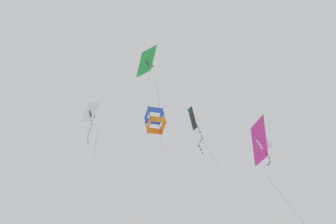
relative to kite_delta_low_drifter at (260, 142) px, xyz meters
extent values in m
pyramid|color=#DB2D93|center=(-0.02, 0.01, 0.02)|extent=(2.13, 3.53, 2.23)
cube|color=white|center=(0.22, -0.11, -0.21)|extent=(1.03, 0.53, 1.22)
cube|color=white|center=(-0.23, 0.11, 0.96)|extent=(0.49, 0.86, 0.25)
cylinder|color=#47474C|center=(0.22, -0.11, -1.25)|extent=(0.02, 0.02, 0.29)
cube|color=black|center=(0.22, -0.11, -1.39)|extent=(0.17, 0.07, 0.06)
cylinder|color=#47474C|center=(0.30, -0.11, -1.54)|extent=(0.01, 0.16, 0.29)
cube|color=black|center=(0.38, -0.11, -1.68)|extent=(0.05, 0.17, 0.06)
cylinder|color=#47474C|center=(0.39, -0.10, -1.83)|extent=(0.03, 0.04, 0.29)
cube|color=black|center=(0.41, -0.09, -1.97)|extent=(0.09, 0.16, 0.06)
cylinder|color=#47474C|center=(0.36, -0.11, -2.12)|extent=(0.05, 0.12, 0.29)
cube|color=black|center=(0.30, -0.12, -2.26)|extent=(0.11, 0.15, 0.06)
cylinder|color=#47474C|center=(0.21, -0.12, -2.41)|extent=(0.03, 0.19, 0.29)
cube|color=black|center=(0.13, -0.11, -2.55)|extent=(0.15, 0.11, 0.06)
cylinder|color=#47474C|center=(1.38, 0.37, -5.02)|extent=(0.97, 2.34, 7.84)
pyramid|color=white|center=(-11.94, 4.75, 2.39)|extent=(1.04, 2.00, 1.15)
cube|color=black|center=(-11.78, 4.79, 2.29)|extent=(0.63, 0.21, 0.70)
cube|color=black|center=(-12.13, 4.70, 2.87)|extent=(0.21, 0.49, 0.13)
cylinder|color=#47474C|center=(-11.73, 4.82, 1.65)|extent=(0.02, 0.04, 0.32)
cube|color=blue|center=(-11.75, 4.82, 1.50)|extent=(0.15, 0.12, 0.06)
cylinder|color=#47474C|center=(-11.69, 4.82, 1.34)|extent=(0.01, 0.11, 0.32)
cube|color=blue|center=(-11.64, 4.82, 1.18)|extent=(0.17, 0.05, 0.06)
cylinder|color=#47474C|center=(-11.66, 4.82, 1.02)|extent=(0.02, 0.05, 0.32)
cube|color=blue|center=(-11.68, 4.81, 0.86)|extent=(0.07, 0.17, 0.06)
cylinder|color=#47474C|center=(-11.68, 4.82, 0.71)|extent=(0.02, 0.01, 0.32)
cube|color=blue|center=(-11.69, 4.82, 0.55)|extent=(0.17, 0.04, 0.06)
cylinder|color=#47474C|center=(-11.71, 4.83, 0.39)|extent=(0.02, 0.07, 0.32)
cube|color=blue|center=(-11.74, 4.83, 0.23)|extent=(0.12, 0.15, 0.06)
cylinder|color=#47474C|center=(-11.76, 4.83, 0.07)|extent=(0.01, 0.04, 0.32)
cube|color=blue|center=(-11.78, 4.84, -0.09)|extent=(0.16, 0.10, 0.06)
cylinder|color=#47474C|center=(-11.78, 4.82, -0.24)|extent=(0.04, 0.01, 0.32)
cube|color=blue|center=(-11.78, 4.81, -0.40)|extent=(0.07, 0.17, 0.06)
cylinder|color=#47474C|center=(-11.75, 4.82, -0.56)|extent=(0.03, 0.08, 0.32)
cube|color=blue|center=(-11.71, 4.83, -0.72)|extent=(0.16, 0.08, 0.06)
cylinder|color=#47474C|center=(-11.68, 4.81, -0.88)|extent=(0.04, 0.07, 0.32)
cube|color=blue|center=(-11.65, 4.80, -1.03)|extent=(0.17, 0.08, 0.06)
cylinder|color=#47474C|center=(-11.13, 4.70, -0.59)|extent=(0.23, 1.18, 4.80)
cube|color=blue|center=(-5.47, 5.85, 6.92)|extent=(0.38, 1.32, 0.70)
cube|color=blue|center=(-6.74, 6.08, 6.70)|extent=(0.38, 1.32, 0.70)
cube|color=blue|center=(-5.99, 6.61, 6.81)|extent=(1.39, 0.29, 0.90)
cube|color=blue|center=(-6.22, 5.32, 6.81)|extent=(1.39, 0.29, 0.90)
cube|color=orange|center=(-5.26, 5.81, 5.63)|extent=(0.38, 1.32, 0.70)
cube|color=orange|center=(-6.53, 6.04, 5.41)|extent=(0.38, 1.32, 0.70)
cube|color=orange|center=(-5.78, 6.57, 5.52)|extent=(1.39, 0.29, 0.90)
cube|color=orange|center=(-6.01, 5.28, 5.52)|extent=(1.39, 0.29, 0.90)
cylinder|color=#332D28|center=(-5.25, 6.47, 6.27)|extent=(0.40, 0.12, 2.09)
cylinder|color=#332D28|center=(-5.48, 5.19, 6.27)|extent=(0.40, 0.12, 2.09)
cylinder|color=#332D28|center=(-6.52, 6.70, 6.06)|extent=(0.40, 0.12, 2.09)
cylinder|color=#332D28|center=(-6.75, 5.41, 6.06)|extent=(0.40, 0.12, 2.09)
cylinder|color=#47474C|center=(-5.41, 5.89, 3.65)|extent=(0.06, 0.88, 3.06)
pyramid|color=green|center=(-10.23, -2.02, 1.00)|extent=(0.71, 2.16, 1.27)
cube|color=purple|center=(-10.05, -2.01, 0.89)|extent=(0.71, 0.09, 0.76)
cube|color=purple|center=(-10.44, -2.04, 1.54)|extent=(0.12, 0.54, 0.14)
cylinder|color=#47474C|center=(-9.99, -1.99, 0.24)|extent=(0.05, 0.03, 0.26)
cube|color=white|center=(-10.00, -1.97, 0.11)|extent=(0.17, 0.08, 0.06)
cylinder|color=#47474C|center=(-9.98, -2.00, -0.01)|extent=(0.06, 0.05, 0.26)
cube|color=white|center=(-9.96, -2.02, -0.14)|extent=(0.10, 0.16, 0.06)
cylinder|color=#47474C|center=(-9.95, -2.03, -0.27)|extent=(0.03, 0.02, 0.25)
cube|color=white|center=(-9.94, -2.04, -0.39)|extent=(0.08, 0.16, 0.06)
cylinder|color=#47474C|center=(-9.95, -2.01, -0.52)|extent=(0.08, 0.02, 0.26)
cube|color=white|center=(-9.95, -1.97, -0.65)|extent=(0.04, 0.17, 0.06)
cylinder|color=#47474C|center=(-9.98, -1.98, -0.78)|extent=(0.03, 0.06, 0.26)
cube|color=white|center=(-10.01, -2.00, -0.90)|extent=(0.15, 0.11, 0.06)
cylinder|color=#47474C|center=(-10.01, -2.02, -1.03)|extent=(0.05, 0.01, 0.26)
cube|color=white|center=(-10.01, -2.04, -1.16)|extent=(0.17, 0.02, 0.06)
cylinder|color=#47474C|center=(-9.38, -2.09, -2.30)|extent=(0.18, 1.21, 5.35)
cube|color=black|center=(-5.48, 0.38, 0.13)|extent=(1.20, 1.91, 2.16)
cylinder|color=#1EB2C6|center=(-5.45, 0.37, 0.14)|extent=(0.89, 0.33, 2.42)
cylinder|color=#1EB2C6|center=(-5.51, 0.39, 0.32)|extent=(1.13, 1.45, 0.05)
cylinder|color=#47474C|center=(-5.05, 0.23, -1.21)|extent=(0.04, 0.05, 0.27)
cube|color=black|center=(-5.04, 0.22, -1.34)|extent=(0.16, 0.09, 0.06)
cylinder|color=#47474C|center=(-4.98, 0.24, -1.47)|extent=(0.06, 0.13, 0.27)
cube|color=black|center=(-4.92, 0.27, -1.61)|extent=(0.05, 0.17, 0.06)
cylinder|color=#47474C|center=(-4.89, 0.25, -1.74)|extent=(0.05, 0.06, 0.27)
cube|color=black|center=(-4.87, 0.23, -1.88)|extent=(0.17, 0.03, 0.06)
cylinder|color=#47474C|center=(-4.93, 0.24, -2.01)|extent=(0.02, 0.12, 0.27)
cube|color=black|center=(-4.99, 0.25, -2.14)|extent=(0.05, 0.17, 0.06)
cylinder|color=#47474C|center=(-5.05, 0.23, -2.28)|extent=(0.04, 0.13, 0.27)
cube|color=black|center=(-5.10, 0.21, -2.41)|extent=(0.13, 0.14, 0.06)
cylinder|color=#47474C|center=(-5.15, 0.24, -2.54)|extent=(0.07, 0.11, 0.27)
cube|color=black|center=(-5.20, 0.27, -2.68)|extent=(0.15, 0.11, 0.06)
cylinder|color=#47474C|center=(-5.19, 0.25, -2.81)|extent=(0.04, 0.02, 0.27)
cube|color=black|center=(-5.19, 0.24, -2.95)|extent=(0.14, 0.13, 0.06)
cylinder|color=#47474C|center=(-5.13, 0.23, -3.08)|extent=(0.02, 0.13, 0.27)
cube|color=black|center=(-5.06, 0.23, -3.21)|extent=(0.11, 0.15, 0.06)
cylinder|color=#47474C|center=(-5.01, 0.24, -3.35)|extent=(0.02, 0.11, 0.27)
cube|color=black|center=(-4.96, 0.24, -3.48)|extent=(0.03, 0.17, 0.06)
cylinder|color=#47474C|center=(-4.36, 0.35, -2.95)|extent=(0.22, 1.43, 3.77)
camera|label=1|loc=(-16.75, -18.75, -29.00)|focal=54.41mm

